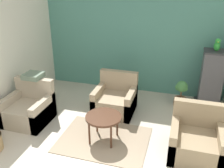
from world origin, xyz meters
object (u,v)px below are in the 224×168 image
object	(u,v)px
armchair_right	(196,141)
armchair_middle	(115,100)
birdcage	(211,81)
parrot	(217,45)
potted_plant	(181,93)
coffee_table	(103,119)
armchair_left	(29,109)

from	to	relation	value
armchair_right	armchair_middle	size ratio (longest dim) A/B	1.00
birdcage	parrot	world-z (taller)	parrot
armchair_right	armchair_middle	bearing A→B (deg)	148.78
armchair_right	potted_plant	bearing A→B (deg)	100.69
coffee_table	parrot	size ratio (longest dim) A/B	2.33
parrot	armchair_middle	bearing A→B (deg)	-158.05
armchair_left	parrot	world-z (taller)	parrot
coffee_table	parrot	world-z (taller)	parrot
birdcage	potted_plant	bearing A→B (deg)	-166.40
armchair_middle	parrot	size ratio (longest dim) A/B	3.08
coffee_table	armchair_left	bearing A→B (deg)	173.37
armchair_middle	parrot	distance (m)	2.42
armchair_left	parrot	bearing A→B (deg)	25.43
birdcage	parrot	distance (m)	0.80
coffee_table	armchair_left	world-z (taller)	armchair_left
armchair_right	potted_plant	world-z (taller)	armchair_right
potted_plant	armchair_left	bearing A→B (deg)	-152.41
coffee_table	birdcage	bearing A→B (deg)	45.02
coffee_table	parrot	distance (m)	2.82
coffee_table	armchair_left	distance (m)	1.68
armchair_middle	potted_plant	world-z (taller)	armchair_middle
armchair_left	birdcage	size ratio (longest dim) A/B	0.64
coffee_table	potted_plant	distance (m)	2.15
armchair_right	potted_plant	size ratio (longest dim) A/B	1.38
coffee_table	potted_plant	bearing A→B (deg)	53.64
armchair_middle	birdcage	distance (m)	2.14
armchair_left	birdcage	world-z (taller)	birdcage
armchair_left	potted_plant	world-z (taller)	armchair_left
armchair_left	armchair_middle	distance (m)	1.81
parrot	potted_plant	distance (m)	1.28
coffee_table	armchair_left	size ratio (longest dim) A/B	0.76
coffee_table	parrot	bearing A→B (deg)	45.05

